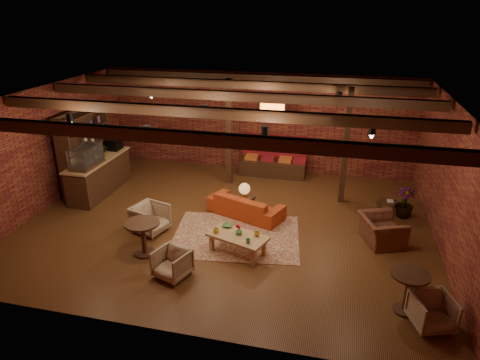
% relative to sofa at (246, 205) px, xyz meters
% --- Properties ---
extents(floor, '(10.00, 10.00, 0.00)m').
position_rel_sofa_xyz_m(floor, '(-0.39, -0.52, -0.29)').
color(floor, '#3A1D0E').
rests_on(floor, ground).
extents(ceiling, '(10.00, 8.00, 0.02)m').
position_rel_sofa_xyz_m(ceiling, '(-0.39, -0.52, 2.91)').
color(ceiling, black).
rests_on(ceiling, wall_back).
extents(wall_back, '(10.00, 0.02, 3.20)m').
position_rel_sofa_xyz_m(wall_back, '(-0.39, 3.48, 1.31)').
color(wall_back, maroon).
rests_on(wall_back, ground).
extents(wall_front, '(10.00, 0.02, 3.20)m').
position_rel_sofa_xyz_m(wall_front, '(-0.39, -4.52, 1.31)').
color(wall_front, maroon).
rests_on(wall_front, ground).
extents(wall_left, '(0.02, 8.00, 3.20)m').
position_rel_sofa_xyz_m(wall_left, '(-5.39, -0.52, 1.31)').
color(wall_left, maroon).
rests_on(wall_left, ground).
extents(wall_right, '(0.02, 8.00, 3.20)m').
position_rel_sofa_xyz_m(wall_right, '(4.61, -0.52, 1.31)').
color(wall_right, maroon).
rests_on(wall_right, ground).
extents(ceiling_beams, '(9.80, 6.40, 0.22)m').
position_rel_sofa_xyz_m(ceiling_beams, '(-0.39, -0.52, 2.79)').
color(ceiling_beams, '#301D10').
rests_on(ceiling_beams, ceiling).
extents(ceiling_pipe, '(9.60, 0.12, 0.12)m').
position_rel_sofa_xyz_m(ceiling_pipe, '(-0.39, 1.08, 2.56)').
color(ceiling_pipe, black).
rests_on(ceiling_pipe, ceiling).
extents(post_left, '(0.16, 0.16, 3.20)m').
position_rel_sofa_xyz_m(post_left, '(-0.99, 2.08, 1.31)').
color(post_left, '#301D10').
rests_on(post_left, ground).
extents(post_right, '(0.16, 0.16, 3.20)m').
position_rel_sofa_xyz_m(post_right, '(2.41, 1.48, 1.31)').
color(post_right, '#301D10').
rests_on(post_right, ground).
extents(service_counter, '(0.80, 2.50, 1.60)m').
position_rel_sofa_xyz_m(service_counter, '(-4.49, 0.48, 0.51)').
color(service_counter, '#301D10').
rests_on(service_counter, ground).
extents(plant_counter, '(0.35, 0.39, 0.30)m').
position_rel_sofa_xyz_m(plant_counter, '(-4.39, 0.68, 0.93)').
color(plant_counter, '#337F33').
rests_on(plant_counter, service_counter).
extents(shelving_hutch, '(0.52, 2.00, 2.40)m').
position_rel_sofa_xyz_m(shelving_hutch, '(-4.89, 0.58, 0.91)').
color(shelving_hutch, '#301D10').
rests_on(shelving_hutch, ground).
extents(banquette, '(2.10, 0.70, 1.00)m').
position_rel_sofa_xyz_m(banquette, '(0.21, 3.03, 0.21)').
color(banquette, maroon).
rests_on(banquette, ground).
extents(service_sign, '(0.86, 0.06, 0.30)m').
position_rel_sofa_xyz_m(service_sign, '(0.21, 2.58, 2.06)').
color(service_sign, orange).
rests_on(service_sign, ceiling).
extents(ceiling_spotlights, '(6.40, 4.40, 0.28)m').
position_rel_sofa_xyz_m(ceiling_spotlights, '(-0.39, -0.52, 2.57)').
color(ceiling_spotlights, black).
rests_on(ceiling_spotlights, ceiling).
extents(rug, '(3.26, 2.66, 0.01)m').
position_rel_sofa_xyz_m(rug, '(0.02, -1.12, -0.29)').
color(rug, maroon).
rests_on(rug, floor).
extents(sofa, '(2.15, 1.44, 0.59)m').
position_rel_sofa_xyz_m(sofa, '(0.00, 0.00, 0.00)').
color(sofa, '#A23616').
rests_on(sofa, floor).
extents(coffee_table, '(1.45, 1.04, 0.70)m').
position_rel_sofa_xyz_m(coffee_table, '(0.22, -1.82, 0.10)').
color(coffee_table, '#A8754E').
rests_on(coffee_table, floor).
extents(side_table_lamp, '(0.57, 0.57, 0.93)m').
position_rel_sofa_xyz_m(side_table_lamp, '(-0.03, -0.04, 0.41)').
color(side_table_lamp, '#301D10').
rests_on(side_table_lamp, floor).
extents(round_table_left, '(0.76, 0.76, 0.79)m').
position_rel_sofa_xyz_m(round_table_left, '(-1.77, -2.35, 0.24)').
color(round_table_left, '#301D10').
rests_on(round_table_left, floor).
extents(armchair_a, '(0.88, 0.91, 0.76)m').
position_rel_sofa_xyz_m(armchair_a, '(-2.07, -1.37, 0.09)').
color(armchair_a, beige).
rests_on(armchair_a, floor).
extents(armchair_b, '(0.80, 0.78, 0.66)m').
position_rel_sofa_xyz_m(armchair_b, '(-0.85, -2.99, 0.03)').
color(armchair_b, beige).
rests_on(armchair_b, floor).
extents(armchair_right, '(0.96, 1.16, 0.87)m').
position_rel_sofa_xyz_m(armchair_right, '(3.35, -0.63, 0.14)').
color(armchair_right, brown).
rests_on(armchair_right, floor).
extents(side_table_book, '(0.55, 0.55, 0.50)m').
position_rel_sofa_xyz_m(side_table_book, '(3.55, 0.70, 0.15)').
color(side_table_book, '#301D10').
rests_on(side_table_book, floor).
extents(round_table_right, '(0.69, 0.69, 0.80)m').
position_rel_sofa_xyz_m(round_table_right, '(3.63, -3.03, 0.24)').
color(round_table_right, '#301D10').
rests_on(round_table_right, floor).
extents(armchair_far, '(0.81, 0.78, 0.67)m').
position_rel_sofa_xyz_m(armchair_far, '(4.01, -3.34, 0.04)').
color(armchair_far, beige).
rests_on(armchair_far, floor).
extents(plant_tall, '(1.37, 1.37, 2.40)m').
position_rel_sofa_xyz_m(plant_tall, '(4.01, 0.89, 0.91)').
color(plant_tall, '#4C7F4C').
rests_on(plant_tall, floor).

